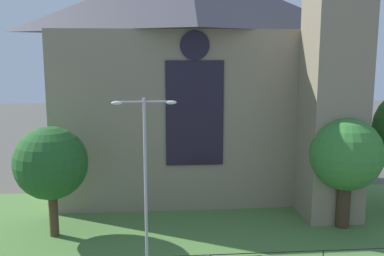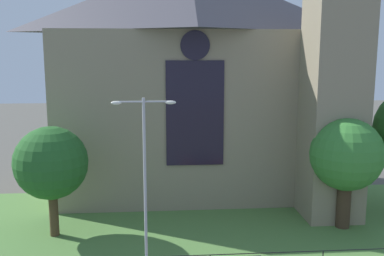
# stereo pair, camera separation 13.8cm
# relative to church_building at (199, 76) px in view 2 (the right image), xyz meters

# --- Properties ---
(ground) EXTENTS (160.00, 160.00, 0.00)m
(ground) POSITION_rel_church_building_xyz_m (-1.75, -7.97, -10.27)
(ground) COLOR #56544C
(grass_verge) EXTENTS (120.00, 20.00, 0.01)m
(grass_verge) POSITION_rel_church_building_xyz_m (-1.75, -9.97, -10.27)
(grass_verge) COLOR #517F3D
(grass_verge) RESTS_ON ground
(church_building) EXTENTS (23.20, 16.20, 26.00)m
(church_building) POSITION_rel_church_building_xyz_m (0.00, 0.00, 0.00)
(church_building) COLOR gray
(church_building) RESTS_ON ground
(tree_left_near) EXTENTS (4.87, 4.87, 7.51)m
(tree_left_near) POSITION_rel_church_building_xyz_m (-10.68, -9.43, -5.24)
(tree_left_near) COLOR #4C3823
(tree_left_near) RESTS_ON ground
(tree_right_near) EXTENTS (5.06, 5.06, 7.84)m
(tree_right_near) POSITION_rel_church_building_xyz_m (9.43, -9.58, -5.05)
(tree_right_near) COLOR #423021
(tree_right_near) RESTS_ON ground
(streetlamp_near) EXTENTS (3.37, 0.26, 9.95)m
(streetlamp_near) POSITION_rel_church_building_xyz_m (-4.32, -15.57, -4.10)
(streetlamp_near) COLOR #B2B2B7
(streetlamp_near) RESTS_ON ground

